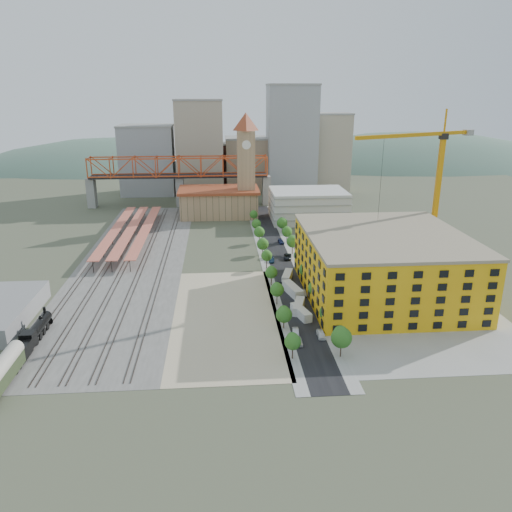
{
  "coord_description": "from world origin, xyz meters",
  "views": [
    {
      "loc": [
        -5.28,
        -153.35,
        57.5
      ],
      "look_at": [
        5.65,
        -11.21,
        10.0
      ],
      "focal_mm": 35.0,
      "sensor_mm": 36.0,
      "label": 1
    }
  ],
  "objects": [
    {
      "name": "site_trailer_b",
      "position": [
        16.0,
        -29.43,
        1.23
      ],
      "size": [
        4.72,
        9.27,
        2.46
      ],
      "primitive_type": "cube",
      "rotation": [
        0.0,
        0.0,
        -0.28
      ],
      "color": "silver",
      "rests_on": "ground"
    },
    {
      "name": "car_5",
      "position": [
        19.0,
        -18.71,
        0.71
      ],
      "size": [
        1.74,
        4.39,
        1.42
      ],
      "primitive_type": "imported",
      "rotation": [
        0.0,
        0.0,
        0.06
      ],
      "color": "#A9A9AE",
      "rests_on": "ground"
    },
    {
      "name": "platform_canopies",
      "position": [
        -41.0,
        45.0,
        3.99
      ],
      "size": [
        16.0,
        80.0,
        4.12
      ],
      "color": "#D06550",
      "rests_on": "ground"
    },
    {
      "name": "truss_bridge",
      "position": [
        -25.0,
        105.0,
        18.86
      ],
      "size": [
        94.0,
        9.6,
        25.6
      ],
      "color": "gray",
      "rests_on": "ground"
    },
    {
      "name": "site_trailer_a",
      "position": [
        16.0,
        -33.37,
        1.21
      ],
      "size": [
        4.74,
        9.14,
        2.42
      ],
      "primitive_type": "cube",
      "rotation": [
        0.0,
        0.0,
        0.29
      ],
      "color": "silver",
      "rests_on": "ground"
    },
    {
      "name": "car_7",
      "position": [
        19.0,
        33.79,
        0.68
      ],
      "size": [
        2.43,
        4.9,
        1.37
      ],
      "primitive_type": "imported",
      "rotation": [
        0.0,
        0.0,
        0.11
      ],
      "color": "#1A224D",
      "rests_on": "ground"
    },
    {
      "name": "car_4",
      "position": [
        19.0,
        -45.35,
        0.78
      ],
      "size": [
        1.89,
        4.59,
        1.56
      ],
      "primitive_type": "imported",
      "rotation": [
        0.0,
        0.0,
        0.01
      ],
      "color": "white",
      "rests_on": "ground"
    },
    {
      "name": "sidewalk_east",
      "position": [
        21.5,
        15.0,
        0.02
      ],
      "size": [
        3.0,
        170.0,
        0.04
      ],
      "primitive_type": "cube",
      "color": "gray",
      "rests_on": "ground"
    },
    {
      "name": "ground",
      "position": [
        0.0,
        0.0,
        0.0
      ],
      "size": [
        400.0,
        400.0,
        0.0
      ],
      "primitive_type": "plane",
      "color": "#474C38",
      "rests_on": "ground"
    },
    {
      "name": "construction_pad",
      "position": [
        45.0,
        -20.0,
        0.03
      ],
      "size": [
        50.0,
        90.0,
        0.06
      ],
      "primitive_type": "cube",
      "color": "gray",
      "rests_on": "ground"
    },
    {
      "name": "car_3",
      "position": [
        13.0,
        11.76,
        0.66
      ],
      "size": [
        2.43,
        4.73,
        1.31
      ],
      "primitive_type": "imported",
      "rotation": [
        0.0,
        0.0,
        -0.14
      ],
      "color": "navy",
      "rests_on": "ground"
    },
    {
      "name": "car_6",
      "position": [
        19.0,
        14.55,
        0.8
      ],
      "size": [
        3.57,
        6.1,
        1.6
      ],
      "primitive_type": "imported",
      "rotation": [
        0.0,
        0.0,
        -0.17
      ],
      "color": "black",
      "rests_on": "ground"
    },
    {
      "name": "car_1",
      "position": [
        13.0,
        -43.5,
        0.7
      ],
      "size": [
        1.82,
        4.38,
        1.41
      ],
      "primitive_type": "imported",
      "rotation": [
        0.0,
        0.0,
        -0.08
      ],
      "color": "#ADADB2",
      "rests_on": "ground"
    },
    {
      "name": "station_hall",
      "position": [
        -5.0,
        82.0,
        6.67
      ],
      "size": [
        38.0,
        24.0,
        13.1
      ],
      "color": "tan",
      "rests_on": "ground"
    },
    {
      "name": "locomotive",
      "position": [
        -50.0,
        -42.73,
        2.14
      ],
      "size": [
        2.97,
        22.93,
        5.73
      ],
      "color": "black",
      "rests_on": "ground"
    },
    {
      "name": "site_trailer_c",
      "position": [
        16.0,
        -17.86,
        1.39
      ],
      "size": [
        5.17,
        10.51,
        2.78
      ],
      "primitive_type": "cube",
      "rotation": [
        0.0,
        0.0,
        0.26
      ],
      "color": "silver",
      "rests_on": "ground"
    },
    {
      "name": "tower_crane",
      "position": [
        64.46,
        4.22,
        32.05
      ],
      "size": [
        45.11,
        21.43,
        51.93
      ],
      "color": "orange",
      "rests_on": "ground"
    },
    {
      "name": "parking_garage",
      "position": [
        36.0,
        70.0,
        7.0
      ],
      "size": [
        34.0,
        26.0,
        14.0
      ],
      "primitive_type": "cube",
      "color": "silver",
      "rests_on": "ground"
    },
    {
      "name": "dirt_lot",
      "position": [
        -4.0,
        -31.5,
        0.03
      ],
      "size": [
        28.0,
        67.0,
        0.06
      ],
      "primitive_type": "cube",
      "color": "tan",
      "rests_on": "ground"
    },
    {
      "name": "clock_tower",
      "position": [
        8.0,
        79.99,
        28.7
      ],
      "size": [
        12.0,
        12.0,
        52.0
      ],
      "color": "tan",
      "rests_on": "ground"
    },
    {
      "name": "street_trees",
      "position": [
        16.0,
        5.0,
        0.0
      ],
      "size": [
        15.4,
        124.4,
        8.0
      ],
      "color": "#2A661E",
      "rests_on": "ground"
    },
    {
      "name": "distant_hills",
      "position": [
        45.28,
        260.0,
        -79.54
      ],
      "size": [
        647.0,
        264.0,
        227.0
      ],
      "color": "#4C6B59",
      "rests_on": "ground"
    },
    {
      "name": "construction_building",
      "position": [
        42.0,
        -20.0,
        9.41
      ],
      "size": [
        44.6,
        50.6,
        18.8
      ],
      "color": "yellow",
      "rests_on": "ground"
    },
    {
      "name": "skyline",
      "position": [
        7.47,
        142.31,
        22.81
      ],
      "size": [
        133.0,
        46.0,
        60.0
      ],
      "color": "#9EA0A3",
      "rests_on": "ground"
    },
    {
      "name": "ballast_strip",
      "position": [
        -36.0,
        17.5,
        0.03
      ],
      "size": [
        36.0,
        165.0,
        0.06
      ],
      "primitive_type": "cube",
      "color": "#605E59",
      "rests_on": "ground"
    },
    {
      "name": "street_asphalt",
      "position": [
        16.0,
        15.0,
        0.03
      ],
      "size": [
        12.0,
        170.0,
        0.06
      ],
      "primitive_type": "cube",
      "color": "black",
      "rests_on": "ground"
    },
    {
      "name": "car_0",
      "position": [
        13.0,
        -48.46,
        0.73
      ],
      "size": [
        1.82,
        4.31,
        1.46
      ],
      "primitive_type": "imported",
      "rotation": [
        0.0,
        0.0,
        -0.02
      ],
      "color": "#BABABA",
      "rests_on": "ground"
    },
    {
      "name": "car_2",
      "position": [
        13.0,
        -12.59,
        0.7
      ],
      "size": [
        2.48,
        5.09,
        1.39
      ],
      "primitive_type": "imported",
      "rotation": [
        0.0,
        0.0,
        -0.03
      ],
      "color": "black",
      "rests_on": "ground"
    },
    {
      "name": "sidewalk_west",
      "position": [
        10.5,
        15.0,
        0.02
      ],
      "size": [
        3.0,
        170.0,
        0.04
      ],
      "primitive_type": "cube",
      "color": "gray",
      "rests_on": "ground"
    },
    {
      "name": "rail_tracks",
      "position": [
        -37.8,
        17.5,
        0.15
      ],
      "size": [
        26.56,
        160.0,
        0.18
      ],
      "color": "#382B23",
      "rests_on": "ground"
    },
    {
      "name": "site_trailer_d",
      "position": [
        16.0,
        -6.26,
        1.24
      ],
      "size": [
        4.72,
        9.35,
        2.47
      ],
      "primitive_type": "cube",
      "rotation": [
        0.0,
        0.0,
        -0.27
      ],
      "color": "silver",
      "rests_on": "ground"
    }
  ]
}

